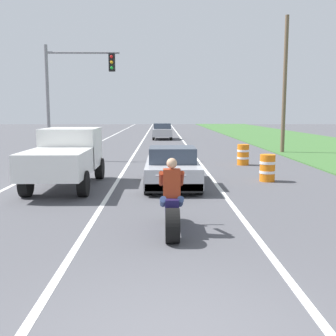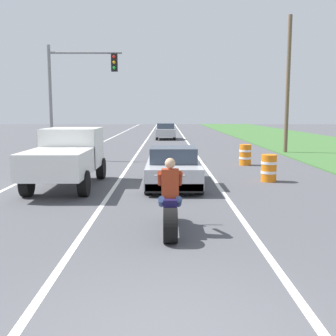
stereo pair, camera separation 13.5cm
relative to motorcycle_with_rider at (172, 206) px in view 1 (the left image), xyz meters
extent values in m
cube|color=white|center=(-5.45, 15.80, -0.59)|extent=(0.14, 120.00, 0.01)
cube|color=white|center=(1.75, 15.80, -0.59)|extent=(0.14, 120.00, 0.01)
cube|color=white|center=(-1.85, 15.80, -0.59)|extent=(0.14, 120.00, 0.01)
cylinder|color=black|center=(0.00, -0.60, -0.25)|extent=(0.28, 0.69, 0.69)
cylinder|color=black|center=(0.00, 0.95, -0.28)|extent=(0.12, 0.63, 0.63)
cube|color=#1E194C|center=(0.00, 0.23, 0.02)|extent=(0.28, 1.10, 0.36)
cylinder|color=#B2B2B7|center=(0.00, 0.87, 0.09)|extent=(0.08, 0.36, 0.73)
cylinder|color=#A5A5AA|center=(0.00, 0.85, 0.52)|extent=(0.70, 0.05, 0.05)
cube|color=#993319|center=(0.00, 0.00, 0.50)|extent=(0.36, 0.24, 0.60)
sphere|color=tan|center=(0.00, 0.00, 0.92)|extent=(0.22, 0.22, 0.22)
cylinder|color=#384C7A|center=(-0.18, 0.03, 0.10)|extent=(0.14, 0.47, 0.32)
cylinder|color=#993319|center=(-0.22, 0.30, 0.55)|extent=(0.10, 0.51, 0.40)
cylinder|color=#384C7A|center=(0.18, 0.03, 0.10)|extent=(0.14, 0.47, 0.32)
cylinder|color=#993319|center=(0.22, 0.30, 0.55)|extent=(0.10, 0.51, 0.40)
cube|color=#B7B7BC|center=(0.17, 5.76, -0.07)|extent=(1.80, 4.30, 0.64)
cube|color=#333D4C|center=(0.17, 5.56, 0.51)|extent=(1.56, 1.70, 0.52)
cube|color=black|center=(0.17, 3.71, -0.31)|extent=(1.76, 0.20, 0.28)
cylinder|color=black|center=(-0.63, 7.36, -0.27)|extent=(0.24, 0.64, 0.64)
cylinder|color=black|center=(0.97, 7.36, -0.27)|extent=(0.24, 0.64, 0.64)
cylinder|color=black|center=(-0.63, 4.16, -0.27)|extent=(0.24, 0.64, 0.64)
cylinder|color=black|center=(0.97, 4.16, -0.27)|extent=(0.24, 0.64, 0.64)
cube|color=silver|center=(-3.46, 6.43, 0.69)|extent=(1.90, 2.10, 1.40)
cube|color=#333D4C|center=(-3.46, 6.78, 1.07)|extent=(1.67, 0.29, 0.57)
cube|color=silver|center=(-3.46, 4.18, 0.39)|extent=(1.90, 2.70, 0.80)
cylinder|color=black|center=(-4.33, 7.23, -0.19)|extent=(0.28, 0.80, 0.80)
cylinder|color=black|center=(-2.59, 7.23, -0.19)|extent=(0.28, 0.80, 0.80)
cylinder|color=black|center=(-4.33, 3.88, -0.19)|extent=(0.28, 0.80, 0.80)
cylinder|color=black|center=(-2.59, 3.88, -0.19)|extent=(0.28, 0.80, 0.80)
cylinder|color=gray|center=(-6.17, 13.46, 2.41)|extent=(0.18, 0.18, 6.00)
cylinder|color=gray|center=(-4.27, 13.46, 5.01)|extent=(3.81, 0.12, 0.12)
cube|color=black|center=(-2.77, 13.46, 4.51)|extent=(0.32, 0.24, 0.90)
sphere|color=red|center=(-2.77, 13.32, 4.79)|extent=(0.16, 0.16, 0.16)
sphere|color=orange|center=(-2.77, 13.32, 4.51)|extent=(0.16, 0.16, 0.16)
sphere|color=green|center=(-2.77, 13.32, 4.23)|extent=(0.16, 0.16, 0.16)
cylinder|color=brown|center=(7.38, 17.00, 3.57)|extent=(0.24, 0.24, 8.32)
cylinder|color=orange|center=(3.73, 6.54, -0.09)|extent=(0.56, 0.56, 1.00)
cylinder|color=white|center=(3.73, 6.54, 0.11)|extent=(0.58, 0.58, 0.10)
cylinder|color=white|center=(3.73, 6.54, -0.24)|extent=(0.58, 0.58, 0.10)
cylinder|color=orange|center=(3.76, 11.22, -0.09)|extent=(0.56, 0.56, 1.00)
cylinder|color=white|center=(3.76, 11.22, 0.11)|extent=(0.58, 0.58, 0.10)
cylinder|color=white|center=(3.76, 11.22, -0.24)|extent=(0.58, 0.58, 0.10)
cube|color=#B2B2B7|center=(-0.09, 29.96, 0.06)|extent=(1.76, 4.00, 0.70)
cube|color=#333D4C|center=(-0.09, 29.76, 0.66)|extent=(1.56, 2.00, 0.50)
cylinder|color=black|center=(-0.89, 31.36, -0.29)|extent=(0.20, 0.60, 0.60)
cylinder|color=black|center=(0.71, 31.36, -0.29)|extent=(0.20, 0.60, 0.60)
cylinder|color=black|center=(-0.89, 28.56, -0.29)|extent=(0.20, 0.60, 0.60)
cylinder|color=black|center=(0.71, 28.56, -0.29)|extent=(0.20, 0.60, 0.60)
camera|label=1|loc=(-0.23, -8.42, 1.98)|focal=43.77mm
camera|label=2|loc=(-0.09, -8.42, 1.98)|focal=43.77mm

